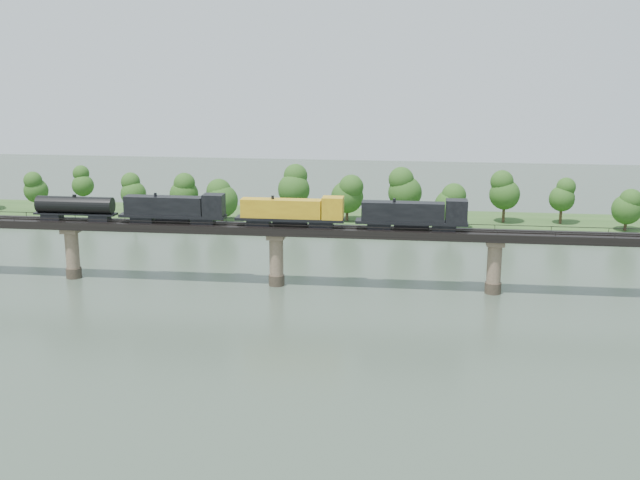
# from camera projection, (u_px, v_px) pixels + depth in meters

# --- Properties ---
(ground) EXTENTS (400.00, 400.00, 0.00)m
(ground) POSITION_uv_depth(u_px,v_px,m) (242.00, 342.00, 122.01)
(ground) COLOR #324034
(ground) RESTS_ON ground
(far_bank) EXTENTS (300.00, 24.00, 1.60)m
(far_bank) POSITION_uv_depth(u_px,v_px,m) (315.00, 220.00, 203.75)
(far_bank) COLOR #2A4A1D
(far_bank) RESTS_ON ground
(bridge) EXTENTS (236.00, 30.00, 11.50)m
(bridge) POSITION_uv_depth(u_px,v_px,m) (276.00, 257.00, 149.63)
(bridge) COLOR #473A2D
(bridge) RESTS_ON ground
(bridge_superstructure) EXTENTS (220.00, 4.90, 0.75)m
(bridge_superstructure) POSITION_uv_depth(u_px,v_px,m) (276.00, 224.00, 148.13)
(bridge_superstructure) COLOR black
(bridge_superstructure) RESTS_ON bridge
(far_treeline) EXTENTS (289.06, 17.54, 13.60)m
(far_treeline) POSITION_uv_depth(u_px,v_px,m) (280.00, 191.00, 198.54)
(far_treeline) COLOR #382619
(far_treeline) RESTS_ON far_bank
(freight_train) EXTENTS (81.73, 3.18, 5.63)m
(freight_train) POSITION_uv_depth(u_px,v_px,m) (251.00, 211.00, 148.13)
(freight_train) COLOR black
(freight_train) RESTS_ON bridge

